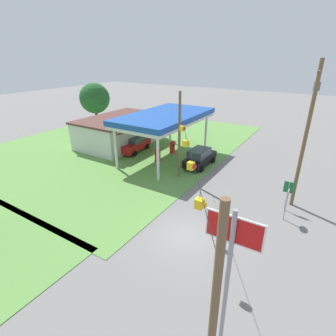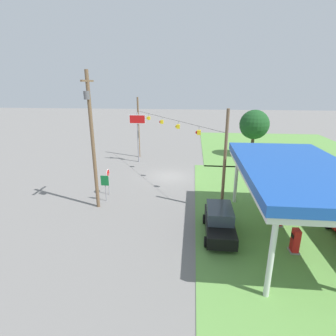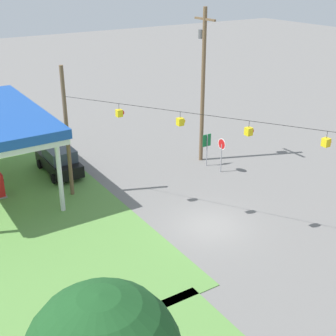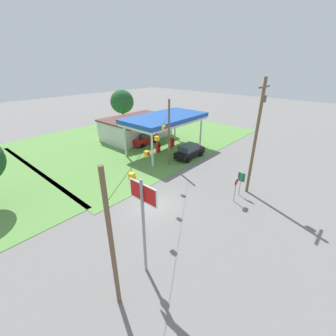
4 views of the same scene
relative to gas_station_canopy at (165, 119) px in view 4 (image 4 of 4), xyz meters
The scene contains 14 objects.
ground_plane 15.28m from the gas_station_canopy, 142.19° to the right, with size 160.00×160.00×0.00m, color slate.
grass_verge_station_corner 9.44m from the gas_station_canopy, 75.87° to the left, with size 36.00×28.00×0.04m, color #5B8E42.
gas_station_canopy is the anchor object (origin of this frame).
gas_station_store 8.54m from the gas_station_canopy, 80.23° to the left, with size 11.33×7.72×3.63m.
fuel_pump_near 4.26m from the gas_station_canopy, behind, with size 0.71×0.56×1.58m.
fuel_pump_far 4.26m from the gas_station_canopy, ahead, with size 0.71×0.56×1.58m.
car_at_pumps_front 5.80m from the gas_station_canopy, 90.69° to the right, with size 4.77×2.13×1.96m.
car_at_pumps_rear 5.82m from the gas_station_canopy, 90.61° to the left, with size 5.03×2.46×1.85m.
stop_sign_roadside 15.59m from the gas_station_canopy, 112.97° to the right, with size 0.80×0.08×2.50m.
stop_sign_overhead 21.58m from the gas_station_canopy, 141.25° to the right, with size 0.22×2.06×6.50m.
route_sign 14.95m from the gas_station_canopy, 107.93° to the right, with size 0.10×0.70×2.40m.
utility_pole_main 14.71m from the gas_station_canopy, 103.28° to the right, with size 2.20×0.44×10.96m.
signal_span_gantry 14.55m from the gas_station_canopy, 142.15° to the right, with size 15.89×10.24×8.24m.
tree_behind_station 17.12m from the gas_station_canopy, 72.49° to the left, with size 4.63×4.63×7.23m.
Camera 4 is at (-12.16, -12.40, 11.95)m, focal length 24.00 mm.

